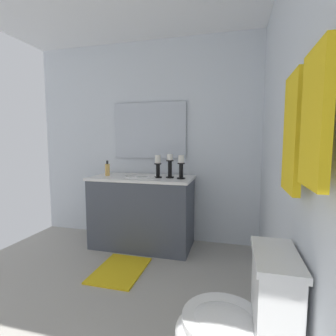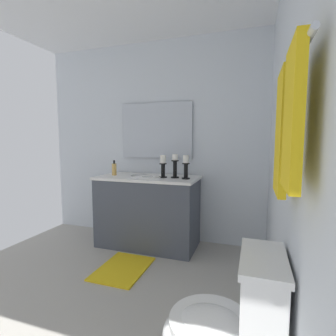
# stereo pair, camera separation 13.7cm
# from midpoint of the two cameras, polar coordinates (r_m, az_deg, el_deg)

# --- Properties ---
(floor) EXTENTS (2.92, 2.87, 0.02)m
(floor) POSITION_cam_midpoint_polar(r_m,az_deg,el_deg) (2.35, -16.81, -26.20)
(floor) COLOR #B2ADA3
(floor) RESTS_ON ground
(wall_back) EXTENTS (2.92, 0.04, 2.45)m
(wall_back) POSITION_cam_midpoint_polar(r_m,az_deg,el_deg) (1.63, 27.53, 4.97)
(wall_back) COLOR silver
(wall_back) RESTS_ON ground
(wall_left) EXTENTS (0.04, 2.87, 2.45)m
(wall_left) POSITION_cam_midpoint_polar(r_m,az_deg,el_deg) (3.29, -2.56, 5.84)
(wall_left) COLOR silver
(wall_left) RESTS_ON ground
(vanity_cabinet) EXTENTS (0.58, 1.18, 0.82)m
(vanity_cabinet) POSITION_cam_midpoint_polar(r_m,az_deg,el_deg) (3.07, -3.21, -9.54)
(vanity_cabinet) COLOR #474C56
(vanity_cabinet) RESTS_ON ground
(sink_basin) EXTENTS (0.40, 0.40, 0.24)m
(sink_basin) POSITION_cam_midpoint_polar(r_m,az_deg,el_deg) (2.99, -3.23, -2.63)
(sink_basin) COLOR white
(sink_basin) RESTS_ON vanity_cabinet
(mirror) EXTENTS (0.02, 0.92, 0.68)m
(mirror) POSITION_cam_midpoint_polar(r_m,az_deg,el_deg) (3.22, -1.44, 8.32)
(mirror) COLOR silver
(candle_holder_tall) EXTENTS (0.09, 0.09, 0.26)m
(candle_holder_tall) POSITION_cam_midpoint_polar(r_m,az_deg,el_deg) (2.78, 5.43, 0.33)
(candle_holder_tall) COLOR black
(candle_holder_tall) RESTS_ON vanity_cabinet
(candle_holder_short) EXTENTS (0.09, 0.09, 0.27)m
(candle_holder_short) POSITION_cam_midpoint_polar(r_m,az_deg,el_deg) (2.86, 2.95, 0.56)
(candle_holder_short) COLOR black
(candle_holder_short) RESTS_ON vanity_cabinet
(candle_holder_mid) EXTENTS (0.09, 0.09, 0.25)m
(candle_holder_mid) POSITION_cam_midpoint_polar(r_m,az_deg,el_deg) (2.87, 0.26, 0.49)
(candle_holder_mid) COLOR black
(candle_holder_mid) RESTS_ON vanity_cabinet
(soap_bottle) EXTENTS (0.06, 0.06, 0.18)m
(soap_bottle) POSITION_cam_midpoint_polar(r_m,az_deg,el_deg) (3.14, -10.68, -0.23)
(soap_bottle) COLOR #E5B259
(soap_bottle) RESTS_ON vanity_cabinet
(toilet) EXTENTS (0.39, 0.54, 0.75)m
(toilet) POSITION_cam_midpoint_polar(r_m,az_deg,el_deg) (1.43, 15.78, -31.73)
(toilet) COLOR white
(toilet) RESTS_ON ground
(towel_bar) EXTENTS (0.64, 0.02, 0.02)m
(towel_bar) POSITION_cam_midpoint_polar(r_m,az_deg,el_deg) (1.08, 29.92, 19.43)
(towel_bar) COLOR silver
(towel_near_vanity) EXTENTS (0.26, 0.03, 0.51)m
(towel_near_vanity) POSITION_cam_midpoint_polar(r_m,az_deg,el_deg) (1.20, 27.00, 6.86)
(towel_near_vanity) COLOR yellow
(towel_near_vanity) RESTS_ON towel_bar
(towel_center) EXTENTS (0.23, 0.03, 0.43)m
(towel_center) POSITION_cam_midpoint_polar(r_m,az_deg,el_deg) (0.89, 30.11, 9.66)
(towel_center) COLOR yellow
(towel_center) RESTS_ON towel_bar
(bath_mat) EXTENTS (0.60, 0.44, 0.02)m
(bath_mat) POSITION_cam_midpoint_polar(r_m,az_deg,el_deg) (2.68, -8.47, -21.27)
(bath_mat) COLOR yellow
(bath_mat) RESTS_ON ground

